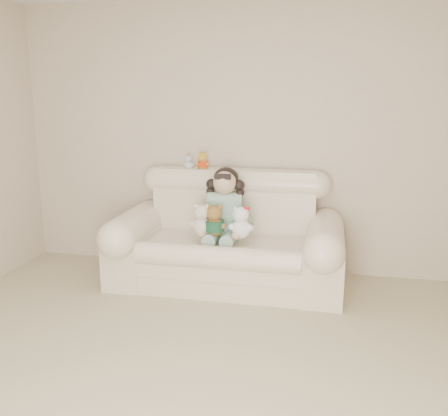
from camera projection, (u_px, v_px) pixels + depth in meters
wall_back at (245, 139)px, 4.83m from camera, size 4.50×0.00×4.50m
sofa at (226, 231)px, 4.55m from camera, size 2.10×0.95×1.03m
seated_child at (225, 203)px, 4.57m from camera, size 0.46×0.54×0.67m
brown_teddy at (214, 218)px, 4.39m from camera, size 0.25×0.21×0.34m
white_cat at (241, 219)px, 4.34m from camera, size 0.24×0.20×0.34m
cream_teddy at (202, 217)px, 4.41m from camera, size 0.26×0.23×0.34m
yellow_mini_bear at (203, 160)px, 4.81m from camera, size 0.16×0.14×0.20m
grey_mini_plush at (189, 161)px, 4.83m from camera, size 0.13×0.12×0.17m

